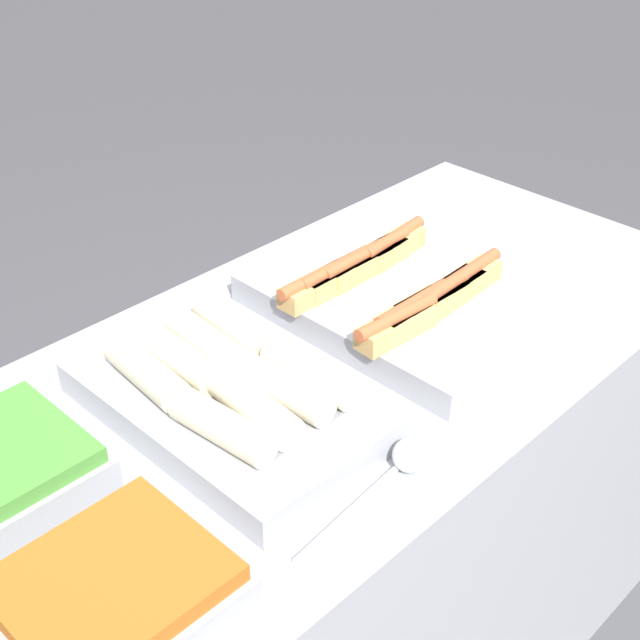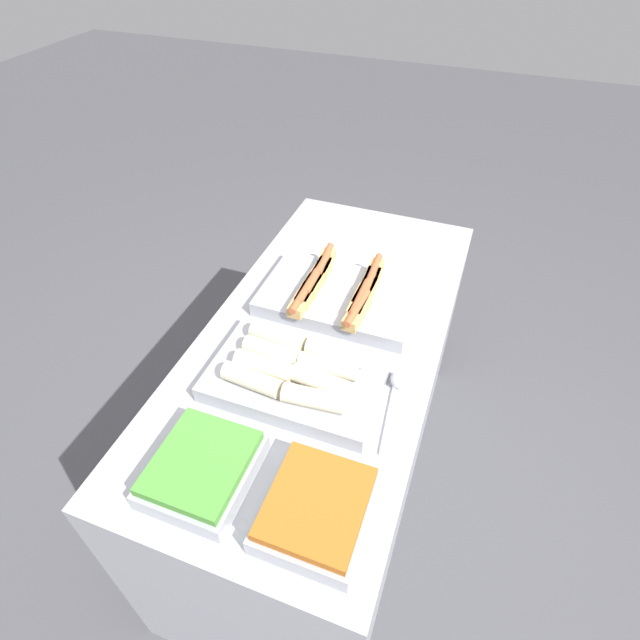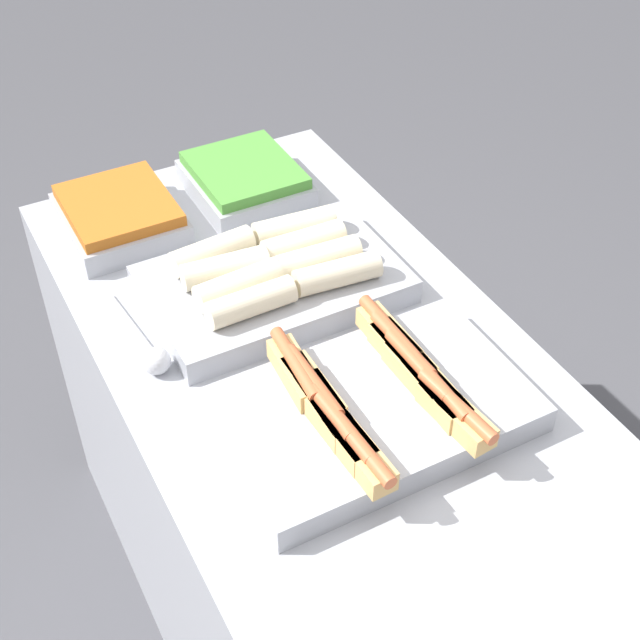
{
  "view_description": "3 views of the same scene",
  "coord_description": "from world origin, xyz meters",
  "px_view_note": "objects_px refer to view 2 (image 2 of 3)",
  "views": [
    {
      "loc": [
        -0.87,
        -0.82,
        1.72
      ],
      "look_at": [
        -0.04,
        0.0,
        0.95
      ],
      "focal_mm": 50.0,
      "sensor_mm": 36.0,
      "label": 1
    },
    {
      "loc": [
        -1.04,
        -0.37,
        1.93
      ],
      "look_at": [
        -0.04,
        0.0,
        0.95
      ],
      "focal_mm": 28.0,
      "sensor_mm": 36.0,
      "label": 2
    },
    {
      "loc": [
        0.96,
        -0.53,
        1.94
      ],
      "look_at": [
        -0.04,
        0.0,
        0.95
      ],
      "focal_mm": 50.0,
      "sensor_mm": 36.0,
      "label": 3
    }
  ],
  "objects_px": {
    "tray_wraps": "(296,374)",
    "serving_spoon_near": "(398,386)",
    "tray_side_front": "(317,509)",
    "tray_side_back": "(202,468)",
    "tray_hotdogs": "(339,294)"
  },
  "relations": [
    {
      "from": "tray_wraps",
      "to": "serving_spoon_near",
      "type": "relative_size",
      "value": 1.82
    },
    {
      "from": "tray_wraps",
      "to": "tray_side_front",
      "type": "bearing_deg",
      "value": -151.13
    },
    {
      "from": "tray_wraps",
      "to": "tray_side_front",
      "type": "distance_m",
      "value": 0.38
    },
    {
      "from": "tray_side_back",
      "to": "tray_wraps",
      "type": "bearing_deg",
      "value": -15.9
    },
    {
      "from": "tray_hotdogs",
      "to": "tray_wraps",
      "type": "height_order",
      "value": "tray_wraps"
    },
    {
      "from": "tray_side_back",
      "to": "serving_spoon_near",
      "type": "relative_size",
      "value": 1.0
    },
    {
      "from": "tray_wraps",
      "to": "tray_side_back",
      "type": "distance_m",
      "value": 0.35
    },
    {
      "from": "tray_wraps",
      "to": "serving_spoon_near",
      "type": "height_order",
      "value": "tray_wraps"
    },
    {
      "from": "tray_side_front",
      "to": "tray_hotdogs",
      "type": "bearing_deg",
      "value": 14.78
    },
    {
      "from": "tray_side_front",
      "to": "serving_spoon_near",
      "type": "xyz_separation_m",
      "value": [
        0.41,
        -0.08,
        -0.01
      ]
    },
    {
      "from": "tray_hotdogs",
      "to": "serving_spoon_near",
      "type": "distance_m",
      "value": 0.39
    },
    {
      "from": "serving_spoon_near",
      "to": "tray_side_front",
      "type": "bearing_deg",
      "value": 168.79
    },
    {
      "from": "tray_wraps",
      "to": "serving_spoon_near",
      "type": "bearing_deg",
      "value": -74.78
    },
    {
      "from": "tray_hotdogs",
      "to": "tray_wraps",
      "type": "xyz_separation_m",
      "value": [
        -0.36,
        0.0,
        0.0
      ]
    },
    {
      "from": "tray_hotdogs",
      "to": "tray_side_back",
      "type": "distance_m",
      "value": 0.71
    }
  ]
}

